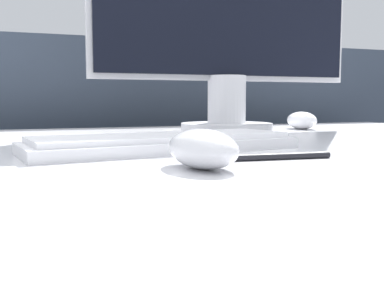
# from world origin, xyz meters

# --- Properties ---
(partition_panel) EXTENTS (5.00, 0.03, 1.01)m
(partition_panel) POSITION_xyz_m (0.00, 0.69, 0.51)
(partition_panel) COLOR #333D4C
(partition_panel) RESTS_ON ground_plane
(computer_mouse_near) EXTENTS (0.08, 0.12, 0.04)m
(computer_mouse_near) POSITION_xyz_m (0.04, -0.20, 0.78)
(computer_mouse_near) COLOR silver
(computer_mouse_near) RESTS_ON desk
(keyboard) EXTENTS (0.41, 0.18, 0.02)m
(keyboard) POSITION_xyz_m (0.05, -0.03, 0.77)
(keyboard) COLOR silver
(keyboard) RESTS_ON desk
(monitor) EXTENTS (0.64, 0.21, 0.55)m
(monitor) POSITION_xyz_m (0.30, 0.31, 1.04)
(monitor) COLOR silver
(monitor) RESTS_ON desk
(computer_mouse_far) EXTENTS (0.07, 0.11, 0.04)m
(computer_mouse_far) POSITION_xyz_m (0.52, 0.32, 0.78)
(computer_mouse_far) COLOR white
(computer_mouse_far) RESTS_ON desk
(pen) EXTENTS (0.15, 0.02, 0.01)m
(pen) POSITION_xyz_m (0.15, -0.17, 0.76)
(pen) COLOR black
(pen) RESTS_ON desk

